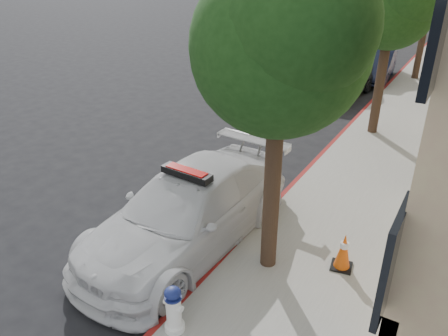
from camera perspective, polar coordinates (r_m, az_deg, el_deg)
name	(u,v)px	position (r m, az deg, el deg)	size (l,w,h in m)	color
ground	(201,189)	(11.44, -3.05, -2.69)	(120.00, 120.00, 0.00)	black
sidewalk	(415,104)	(19.16, 23.66, 7.61)	(3.20, 50.00, 0.15)	gray
curb_strip	(376,98)	(19.38, 19.19, 8.58)	(0.12, 50.00, 0.15)	maroon
tree_near	(281,47)	(6.91, 7.50, 15.43)	(2.92, 2.82, 5.62)	black
tree_mid	(394,4)	(14.55, 21.27, 19.29)	(2.77, 2.64, 5.43)	black
police_car	(188,210)	(9.02, -4.68, -5.54)	(2.54, 5.63, 1.75)	white
parked_car_mid	(342,80)	(19.38, 15.21, 11.05)	(1.65, 4.11, 1.40)	black
parked_car_far	(375,65)	(22.52, 19.18, 12.62)	(1.49, 4.26, 1.40)	#131931
fire_hydrant	(174,310)	(7.20, -6.59, -17.91)	(0.35, 0.32, 0.84)	white
traffic_cone	(344,251)	(8.63, 15.35, -10.43)	(0.45, 0.45, 0.75)	black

